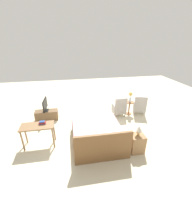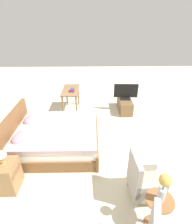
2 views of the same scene
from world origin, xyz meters
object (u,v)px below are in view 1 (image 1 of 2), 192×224
Objects in this scene: armchair_by_window_right at (119,108)px; book_stack at (42,123)px; armchair_by_window_left at (140,107)px; flower_vase at (130,96)px; tv_flatscreen at (45,105)px; tv_stand at (47,115)px; bed at (97,135)px; vanity_desk at (38,129)px; table_lamp at (139,130)px; nightstand at (137,143)px; side_table at (129,107)px.

armchair_by_window_right is 4.14× the size of book_stack.
armchair_by_window_left is 1.93× the size of flower_vase.
tv_stand is at bearing 176.77° from tv_flatscreen.
bed reaches higher than book_stack.
armchair_by_window_right is 3.66m from vanity_desk.
table_lamp is (0.75, 2.51, -0.09)m from flower_vase.
armchair_by_window_right is 1.19× the size of tv_flatscreen.
armchair_by_window_right is at bearing 0.19° from armchair_by_window_left.
vanity_desk is (0.04, 1.81, 0.44)m from tv_stand.
book_stack is (4.15, 1.49, 0.44)m from armchair_by_window_left.
bed is 2.17× the size of armchair_by_window_right.
tv_stand is (3.02, -2.68, -0.09)m from nightstand.
armchair_by_window_left is at bearing 176.74° from tv_flatscreen.
armchair_by_window_left is at bearing 176.74° from tv_stand.
flower_vase is at bearing -106.60° from table_lamp.
table_lamp is 0.32× the size of vanity_desk.
armchair_by_window_left is 4.14× the size of book_stack.
table_lamp is at bearing 164.01° from vanity_desk.
bed is 9.00× the size of book_stack.
tv_flatscreen is (3.03, -2.68, 0.40)m from nightstand.
armchair_by_window_right is 3.28m from tv_stand.
vanity_desk is at bearing 26.04° from book_stack.
bed is 2.64m from side_table.
tv_flatscreen is (0.00, -0.00, 0.49)m from tv_stand.
flower_vase is (-0.00, 0.00, 0.52)m from side_table.
armchair_by_window_left reaches higher than nightstand.
tv_flatscreen is at bearing -3.23° from tv_stand.
side_table is 1.03× the size of nightstand.
vanity_desk is 0.24m from book_stack.
tv_stand is at bearing -85.99° from book_stack.
armchair_by_window_right is 1.93× the size of flower_vase.
table_lamp reaches higher than nightstand.
armchair_by_window_left is 1.00× the size of armchair_by_window_right.
flower_vase is 3.84m from tv_stand.
vanity_desk is at bearing 88.78° from tv_stand.
armchair_by_window_left is 1.19× the size of tv_flatscreen.
vanity_desk is 4.68× the size of book_stack.
flower_vase is 1.45× the size of table_lamp.
armchair_by_window_right is 0.88× the size of vanity_desk.
armchair_by_window_left is 0.50m from side_table.
armchair_by_window_left is 2.77m from table_lamp.
table_lamp is 1.48× the size of book_stack.
side_table is at bearing -156.78° from vanity_desk.
table_lamp is 0.43× the size of tv_flatscreen.
book_stack reaches higher than tv_stand.
armchair_by_window_left is 2.74m from nightstand.
book_stack is (3.65, 1.56, -0.09)m from flower_vase.
tv_flatscreen reaches higher than vanity_desk.
tv_flatscreen is (3.03, -2.68, -0.11)m from table_lamp.
bed is at bearing 52.29° from armchair_by_window_right.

